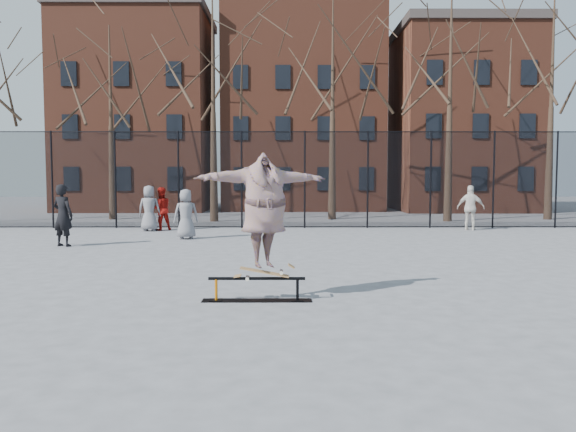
{
  "coord_description": "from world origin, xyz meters",
  "views": [
    {
      "loc": [
        0.42,
        -10.14,
        2.12
      ],
      "look_at": [
        0.46,
        1.5,
        1.3
      ],
      "focal_mm": 35.0,
      "sensor_mm": 36.0,
      "label": 1
    }
  ],
  "objects_px": {
    "skate_rail": "(257,292)",
    "bystander_black": "(63,215)",
    "skateboard": "(264,274)",
    "bystander_red": "(161,209)",
    "skater": "(264,214)",
    "bystander_grey": "(149,208)",
    "bystander_extra": "(186,214)",
    "bystander_white": "(471,208)"
  },
  "relations": [
    {
      "from": "bystander_grey",
      "to": "bystander_red",
      "type": "xyz_separation_m",
      "value": [
        0.38,
        0.29,
        -0.04
      ]
    },
    {
      "from": "skateboard",
      "to": "bystander_black",
      "type": "height_order",
      "value": "bystander_black"
    },
    {
      "from": "skate_rail",
      "to": "skater",
      "type": "bearing_deg",
      "value": 0.0
    },
    {
      "from": "skateboard",
      "to": "bystander_black",
      "type": "relative_size",
      "value": 0.48
    },
    {
      "from": "bystander_red",
      "to": "bystander_extra",
      "type": "relative_size",
      "value": 1.0
    },
    {
      "from": "bystander_grey",
      "to": "bystander_extra",
      "type": "bearing_deg",
      "value": 127.0
    },
    {
      "from": "skater",
      "to": "bystander_grey",
      "type": "distance_m",
      "value": 13.36
    },
    {
      "from": "bystander_red",
      "to": "bystander_extra",
      "type": "height_order",
      "value": "bystander_extra"
    },
    {
      "from": "skateboard",
      "to": "bystander_black",
      "type": "bearing_deg",
      "value": 130.3
    },
    {
      "from": "bystander_black",
      "to": "bystander_extra",
      "type": "relative_size",
      "value": 1.11
    },
    {
      "from": "skate_rail",
      "to": "skateboard",
      "type": "relative_size",
      "value": 2.06
    },
    {
      "from": "skateboard",
      "to": "bystander_grey",
      "type": "distance_m",
      "value": 13.35
    },
    {
      "from": "skate_rail",
      "to": "bystander_black",
      "type": "distance_m",
      "value": 9.87
    },
    {
      "from": "bystander_grey",
      "to": "bystander_white",
      "type": "relative_size",
      "value": 1.0
    },
    {
      "from": "skateboard",
      "to": "skater",
      "type": "relative_size",
      "value": 0.38
    },
    {
      "from": "skate_rail",
      "to": "skateboard",
      "type": "distance_m",
      "value": 0.33
    },
    {
      "from": "skateboard",
      "to": "bystander_extra",
      "type": "relative_size",
      "value": 0.53
    },
    {
      "from": "skater",
      "to": "bystander_grey",
      "type": "bearing_deg",
      "value": 88.0
    },
    {
      "from": "skater",
      "to": "bystander_black",
      "type": "xyz_separation_m",
      "value": [
        -6.42,
        7.57,
        -0.54
      ]
    },
    {
      "from": "bystander_grey",
      "to": "skate_rail",
      "type": "bearing_deg",
      "value": 113.84
    },
    {
      "from": "skater",
      "to": "bystander_black",
      "type": "bearing_deg",
      "value": 106.47
    },
    {
      "from": "bystander_red",
      "to": "skater",
      "type": "bearing_deg",
      "value": 81.58
    },
    {
      "from": "skate_rail",
      "to": "bystander_extra",
      "type": "xyz_separation_m",
      "value": [
        -2.9,
        9.58,
        0.69
      ]
    },
    {
      "from": "skate_rail",
      "to": "bystander_red",
      "type": "bearing_deg",
      "value": 109.33
    },
    {
      "from": "bystander_white",
      "to": "bystander_grey",
      "type": "bearing_deg",
      "value": 23.47
    },
    {
      "from": "skater",
      "to": "bystander_white",
      "type": "distance_m",
      "value": 14.85
    },
    {
      "from": "bystander_white",
      "to": "skate_rail",
      "type": "bearing_deg",
      "value": 80.47
    },
    {
      "from": "skater",
      "to": "bystander_red",
      "type": "bearing_deg",
      "value": 86.03
    },
    {
      "from": "skate_rail",
      "to": "bystander_white",
      "type": "relative_size",
      "value": 1.05
    },
    {
      "from": "skate_rail",
      "to": "bystander_grey",
      "type": "xyz_separation_m",
      "value": [
        -4.83,
        12.39,
        0.73
      ]
    },
    {
      "from": "skate_rail",
      "to": "bystander_extra",
      "type": "height_order",
      "value": "bystander_extra"
    },
    {
      "from": "bystander_red",
      "to": "skate_rail",
      "type": "bearing_deg",
      "value": 81.05
    },
    {
      "from": "skater",
      "to": "bystander_white",
      "type": "relative_size",
      "value": 1.34
    },
    {
      "from": "bystander_black",
      "to": "bystander_extra",
      "type": "bearing_deg",
      "value": -127.84
    },
    {
      "from": "bystander_extra",
      "to": "skate_rail",
      "type": "bearing_deg",
      "value": 90.99
    },
    {
      "from": "skateboard",
      "to": "bystander_grey",
      "type": "xyz_separation_m",
      "value": [
        -4.96,
        12.39,
        0.43
      ]
    },
    {
      "from": "skater",
      "to": "bystander_extra",
      "type": "relative_size",
      "value": 1.4
    },
    {
      "from": "skate_rail",
      "to": "bystander_white",
      "type": "height_order",
      "value": "bystander_white"
    },
    {
      "from": "bystander_extra",
      "to": "skater",
      "type": "bearing_deg",
      "value": 91.71
    },
    {
      "from": "skate_rail",
      "to": "skater",
      "type": "xyz_separation_m",
      "value": [
        0.13,
        0.0,
        1.33
      ]
    },
    {
      "from": "skate_rail",
      "to": "skateboard",
      "type": "height_order",
      "value": "skateboard"
    },
    {
      "from": "bystander_grey",
      "to": "bystander_black",
      "type": "xyz_separation_m",
      "value": [
        -1.46,
        -4.82,
        0.06
      ]
    }
  ]
}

